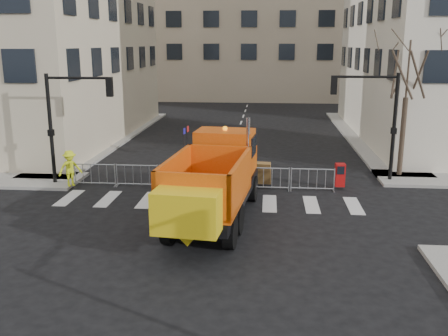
# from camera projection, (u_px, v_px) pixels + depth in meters

# --- Properties ---
(ground) EXTENTS (120.00, 120.00, 0.00)m
(ground) POSITION_uv_depth(u_px,v_px,m) (194.00, 253.00, 16.58)
(ground) COLOR black
(ground) RESTS_ON ground
(sidewalk_back) EXTENTS (64.00, 5.00, 0.15)m
(sidewalk_back) POSITION_uv_depth(u_px,v_px,m) (219.00, 182.00, 24.77)
(sidewalk_back) COLOR gray
(sidewalk_back) RESTS_ON ground
(building_far) EXTENTS (30.00, 18.00, 24.00)m
(building_far) POSITION_uv_depth(u_px,v_px,m) (252.00, 1.00, 63.89)
(building_far) COLOR tan
(building_far) RESTS_ON ground
(traffic_light_left) EXTENTS (0.18, 0.18, 5.40)m
(traffic_light_left) POSITION_uv_depth(u_px,v_px,m) (51.00, 131.00, 23.85)
(traffic_light_left) COLOR black
(traffic_light_left) RESTS_ON ground
(traffic_light_right) EXTENTS (0.18, 0.18, 5.40)m
(traffic_light_right) POSITION_uv_depth(u_px,v_px,m) (394.00, 129.00, 24.36)
(traffic_light_right) COLOR black
(traffic_light_right) RESTS_ON ground
(crowd_barriers) EXTENTS (12.60, 0.60, 1.10)m
(crowd_barriers) POSITION_uv_depth(u_px,v_px,m) (202.00, 177.00, 23.85)
(crowd_barriers) COLOR #9EA0A5
(crowd_barriers) RESTS_ON ground
(street_tree) EXTENTS (3.00, 3.00, 7.50)m
(street_tree) POSITION_uv_depth(u_px,v_px,m) (405.00, 105.00, 25.01)
(street_tree) COLOR #382B21
(street_tree) RESTS_ON ground
(plow_truck) EXTENTS (3.87, 10.31, 3.92)m
(plow_truck) POSITION_uv_depth(u_px,v_px,m) (214.00, 179.00, 19.04)
(plow_truck) COLOR black
(plow_truck) RESTS_ON ground
(cop_a) EXTENTS (0.82, 0.61, 2.04)m
(cop_a) POSITION_uv_depth(u_px,v_px,m) (212.00, 171.00, 23.11)
(cop_a) COLOR black
(cop_a) RESTS_ON ground
(cop_b) EXTENTS (0.89, 0.70, 1.78)m
(cop_b) POSITION_uv_depth(u_px,v_px,m) (230.00, 174.00, 23.07)
(cop_b) COLOR black
(cop_b) RESTS_ON ground
(cop_c) EXTENTS (0.83, 1.18, 1.87)m
(cop_c) POSITION_uv_depth(u_px,v_px,m) (233.00, 173.00, 23.04)
(cop_c) COLOR black
(cop_c) RESTS_ON ground
(worker) EXTENTS (1.27, 1.19, 1.72)m
(worker) POSITION_uv_depth(u_px,v_px,m) (70.00, 168.00, 23.59)
(worker) COLOR #D3E31A
(worker) RESTS_ON sidewalk_back
(newspaper_box) EXTENTS (0.47, 0.42, 1.10)m
(newspaper_box) POSITION_uv_depth(u_px,v_px,m) (340.00, 175.00, 23.63)
(newspaper_box) COLOR #B50D0E
(newspaper_box) RESTS_ON sidewalk_back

